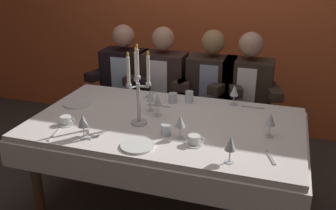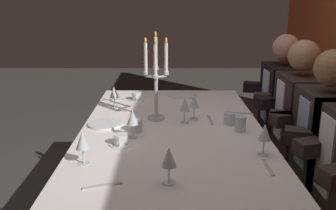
# 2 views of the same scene
# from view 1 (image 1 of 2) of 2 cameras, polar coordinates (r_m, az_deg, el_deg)

# --- Properties ---
(ground_plane) EXTENTS (12.00, 12.00, 0.00)m
(ground_plane) POSITION_cam_1_polar(r_m,az_deg,el_deg) (3.05, -0.30, -15.21)
(ground_plane) COLOR #3D3935
(back_wall) EXTENTS (6.00, 0.12, 2.70)m
(back_wall) POSITION_cam_1_polar(r_m,az_deg,el_deg) (4.07, 7.16, 14.85)
(back_wall) COLOR #D65E30
(back_wall) RESTS_ON ground_plane
(dining_table) EXTENTS (1.94, 1.14, 0.74)m
(dining_table) POSITION_cam_1_polar(r_m,az_deg,el_deg) (2.72, -0.33, -4.71)
(dining_table) COLOR silver
(dining_table) RESTS_ON ground_plane
(candelabra) EXTENTS (0.15, 0.17, 0.57)m
(candelabra) POSITION_cam_1_polar(r_m,az_deg,el_deg) (2.54, -4.55, 2.30)
(candelabra) COLOR silver
(candelabra) RESTS_ON dining_table
(dinner_plate_0) EXTENTS (0.23, 0.23, 0.01)m
(dinner_plate_0) POSITION_cam_1_polar(r_m,az_deg,el_deg) (3.05, -13.56, 0.24)
(dinner_plate_0) COLOR white
(dinner_plate_0) RESTS_ON dining_table
(dinner_plate_1) EXTENTS (0.21, 0.21, 0.01)m
(dinner_plate_1) POSITION_cam_1_polar(r_m,az_deg,el_deg) (2.33, -4.67, -6.18)
(dinner_plate_1) COLOR white
(dinner_plate_1) RESTS_ON dining_table
(wine_glass_0) EXTENTS (0.07, 0.07, 0.16)m
(wine_glass_0) POSITION_cam_1_polar(r_m,az_deg,el_deg) (2.72, -1.62, 0.66)
(wine_glass_0) COLOR silver
(wine_glass_0) RESTS_ON dining_table
(wine_glass_1) EXTENTS (0.07, 0.07, 0.16)m
(wine_glass_1) POSITION_cam_1_polar(r_m,az_deg,el_deg) (2.44, -12.81, -2.45)
(wine_glass_1) COLOR silver
(wine_glass_1) RESTS_ON dining_table
(wine_glass_2) EXTENTS (0.07, 0.07, 0.16)m
(wine_glass_2) POSITION_cam_1_polar(r_m,az_deg,el_deg) (2.14, 9.47, -5.90)
(wine_glass_2) COLOR silver
(wine_glass_2) RESTS_ON dining_table
(wine_glass_3) EXTENTS (0.07, 0.07, 0.16)m
(wine_glass_3) POSITION_cam_1_polar(r_m,az_deg,el_deg) (2.80, -2.73, 1.30)
(wine_glass_3) COLOR silver
(wine_glass_3) RESTS_ON dining_table
(wine_glass_4) EXTENTS (0.07, 0.07, 0.16)m
(wine_glass_4) POSITION_cam_1_polar(r_m,az_deg,el_deg) (2.49, 15.30, -2.23)
(wine_glass_4) COLOR silver
(wine_glass_4) RESTS_ON dining_table
(wine_glass_5) EXTENTS (0.07, 0.07, 0.16)m
(wine_glass_5) POSITION_cam_1_polar(r_m,az_deg,el_deg) (2.96, 10.05, 2.10)
(wine_glass_5) COLOR silver
(wine_glass_5) RESTS_ON dining_table
(wine_glass_6) EXTENTS (0.07, 0.07, 0.16)m
(wine_glass_6) POSITION_cam_1_polar(r_m,az_deg,el_deg) (2.38, 1.86, -2.52)
(wine_glass_6) COLOR silver
(wine_glass_6) RESTS_ON dining_table
(water_tumbler_0) EXTENTS (0.07, 0.07, 0.08)m
(water_tumbler_0) POSITION_cam_1_polar(r_m,az_deg,el_deg) (2.99, 0.74, 1.09)
(water_tumbler_0) COLOR silver
(water_tumbler_0) RESTS_ON dining_table
(water_tumbler_1) EXTENTS (0.07, 0.07, 0.08)m
(water_tumbler_1) POSITION_cam_1_polar(r_m,az_deg,el_deg) (2.45, -0.32, -3.77)
(water_tumbler_1) COLOR silver
(water_tumbler_1) RESTS_ON dining_table
(water_tumbler_2) EXTENTS (0.06, 0.06, 0.09)m
(water_tumbler_2) POSITION_cam_1_polar(r_m,az_deg,el_deg) (2.99, 3.24, 1.25)
(water_tumbler_2) COLOR silver
(water_tumbler_2) RESTS_ON dining_table
(coffee_cup_0) EXTENTS (0.13, 0.12, 0.06)m
(coffee_cup_0) POSITION_cam_1_polar(r_m,az_deg,el_deg) (2.34, 4.00, -5.40)
(coffee_cup_0) COLOR white
(coffee_cup_0) RESTS_ON dining_table
(coffee_cup_1) EXTENTS (0.13, 0.12, 0.06)m
(coffee_cup_1) POSITION_cam_1_polar(r_m,az_deg,el_deg) (2.70, -15.20, -2.34)
(coffee_cup_1) COLOR white
(coffee_cup_1) RESTS_ON dining_table
(fork_0) EXTENTS (0.07, 0.17, 0.01)m
(fork_0) POSITION_cam_1_polar(r_m,az_deg,el_deg) (2.29, 15.32, -7.65)
(fork_0) COLOR #B7B7BC
(fork_0) RESTS_ON dining_table
(knife_1) EXTENTS (0.06, 0.19, 0.01)m
(knife_1) POSITION_cam_1_polar(r_m,az_deg,el_deg) (3.16, -2.74, 1.58)
(knife_1) COLOR #B7B7BC
(knife_1) RESTS_ON dining_table
(knife_2) EXTENTS (0.19, 0.02, 0.01)m
(knife_2) POSITION_cam_1_polar(r_m,az_deg,el_deg) (2.93, -1.40, -0.12)
(knife_2) COLOR #B7B7BC
(knife_2) RESTS_ON dining_table
(fork_3) EXTENTS (0.05, 0.17, 0.01)m
(fork_3) POSITION_cam_1_polar(r_m,az_deg,el_deg) (2.57, -17.04, -4.38)
(fork_3) COLOR #B7B7BC
(fork_3) RESTS_ON dining_table
(spoon_4) EXTENTS (0.07, 0.17, 0.01)m
(spoon_4) POSITION_cam_1_polar(r_m,az_deg,el_deg) (2.50, -10.40, -4.49)
(spoon_4) COLOR #B7B7BC
(spoon_4) RESTS_ON dining_table
(spoon_5) EXTENTS (0.17, 0.02, 0.01)m
(spoon_5) POSITION_cam_1_polar(r_m,az_deg,el_deg) (2.97, 12.80, -0.35)
(spoon_5) COLOR #B7B7BC
(spoon_5) RESTS_ON dining_table
(seated_diner_0) EXTENTS (0.63, 0.48, 1.24)m
(seated_diner_0) POSITION_cam_1_polar(r_m,az_deg,el_deg) (3.68, -6.48, 4.33)
(seated_diner_0) COLOR brown
(seated_diner_0) RESTS_ON ground_plane
(seated_diner_1) EXTENTS (0.63, 0.48, 1.24)m
(seated_diner_1) POSITION_cam_1_polar(r_m,az_deg,el_deg) (3.55, -0.69, 3.77)
(seated_diner_1) COLOR brown
(seated_diner_1) RESTS_ON ground_plane
(seated_diner_2) EXTENTS (0.63, 0.48, 1.24)m
(seated_diner_2) POSITION_cam_1_polar(r_m,az_deg,el_deg) (3.44, 6.61, 3.02)
(seated_diner_2) COLOR brown
(seated_diner_2) RESTS_ON ground_plane
(seated_diner_3) EXTENTS (0.63, 0.48, 1.24)m
(seated_diner_3) POSITION_cam_1_polar(r_m,az_deg,el_deg) (3.39, 11.98, 2.43)
(seated_diner_3) COLOR brown
(seated_diner_3) RESTS_ON ground_plane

